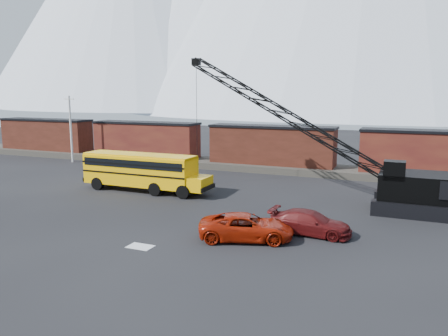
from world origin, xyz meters
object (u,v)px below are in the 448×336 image
(red_pickup, at_px, (246,227))
(school_bus, at_px, (143,170))
(maroon_suv, at_px, (310,223))
(crawler_crane, at_px, (290,118))

(red_pickup, bearing_deg, school_bus, 37.40)
(maroon_suv, bearing_deg, school_bus, 71.24)
(maroon_suv, xyz_separation_m, crawler_crane, (-3.71, 9.03, 5.68))
(crawler_crane, bearing_deg, school_bus, -165.65)
(red_pickup, xyz_separation_m, maroon_suv, (3.14, 2.39, -0.05))
(maroon_suv, bearing_deg, crawler_crane, 24.58)
(red_pickup, bearing_deg, maroon_suv, -71.38)
(school_bus, bearing_deg, maroon_suv, -21.01)
(red_pickup, height_order, maroon_suv, red_pickup)
(red_pickup, distance_m, maroon_suv, 3.95)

